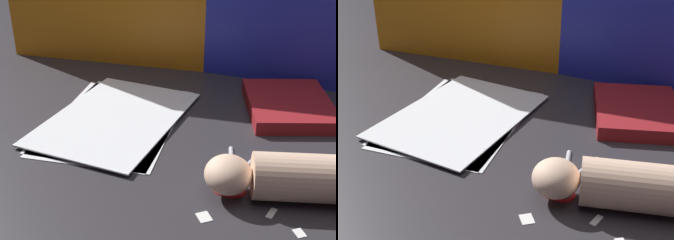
{
  "view_description": "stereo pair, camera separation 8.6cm",
  "coord_description": "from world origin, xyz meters",
  "views": [
    {
      "loc": [
        0.26,
        -0.72,
        0.46
      ],
      "look_at": [
        0.01,
        0.0,
        0.06
      ],
      "focal_mm": 50.0,
      "sensor_mm": 36.0,
      "label": 1
    },
    {
      "loc": [
        0.34,
        -0.69,
        0.46
      ],
      "look_at": [
        0.01,
        0.0,
        0.06
      ],
      "focal_mm": 50.0,
      "sensor_mm": 36.0,
      "label": 2
    }
  ],
  "objects": [
    {
      "name": "scissors",
      "position": [
        0.15,
        -0.06,
        0.0
      ],
      "size": [
        0.07,
        0.16,
        0.01
      ],
      "color": "silver",
      "rests_on": "ground_plane"
    },
    {
      "name": "paper_scrap_far",
      "position": [
        0.27,
        -0.16,
        0.0
      ],
      "size": [
        0.02,
        0.02,
        0.0
      ],
      "color": "white",
      "rests_on": "ground_plane"
    },
    {
      "name": "hand_forearm",
      "position": [
        0.26,
        -0.08,
        0.04
      ],
      "size": [
        0.31,
        0.15,
        0.08
      ],
      "color": "beige",
      "rests_on": "ground_plane"
    },
    {
      "name": "paper_stack",
      "position": [
        -0.13,
        0.07,
        0.0
      ],
      "size": [
        0.28,
        0.38,
        0.01
      ],
      "color": "white",
      "rests_on": "ground_plane"
    },
    {
      "name": "book_closed",
      "position": [
        0.21,
        0.24,
        0.01
      ],
      "size": [
        0.24,
        0.27,
        0.03
      ],
      "color": "maroon",
      "rests_on": "ground_plane"
    },
    {
      "name": "paper_scrap_mid",
      "position": [
        0.22,
        -0.13,
        0.0
      ],
      "size": [
        0.02,
        0.03,
        0.0
      ],
      "color": "white",
      "rests_on": "ground_plane"
    },
    {
      "name": "ground_plane",
      "position": [
        0.0,
        0.0,
        0.0
      ],
      "size": [
        6.0,
        6.0,
        0.0
      ],
      "primitive_type": "plane",
      "color": "#2D2B30"
    },
    {
      "name": "paper_scrap_near",
      "position": [
        0.13,
        -0.17,
        0.0
      ],
      "size": [
        0.03,
        0.03,
        0.0
      ],
      "color": "white",
      "rests_on": "ground_plane"
    }
  ]
}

